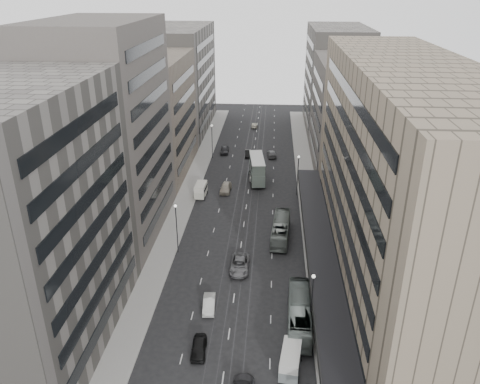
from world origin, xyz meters
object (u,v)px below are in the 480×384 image
(panel_van, at_px, (201,190))
(vw_microbus, at_px, (291,359))
(bus_far, at_px, (281,229))
(sedan_0, at_px, (199,347))
(sedan_1, at_px, (209,304))
(double_decker, at_px, (257,169))
(bus_near, at_px, (300,313))
(sedan_2, at_px, (240,265))

(panel_van, bearing_deg, vw_microbus, -67.57)
(bus_far, height_order, panel_van, bus_far)
(sedan_0, height_order, sedan_1, sedan_0)
(bus_far, relative_size, double_decker, 1.13)
(vw_microbus, bearing_deg, bus_near, 88.36)
(vw_microbus, xyz_separation_m, panel_van, (-16.41, 44.07, 0.05))
(bus_far, distance_m, sedan_2, 11.65)
(bus_far, xyz_separation_m, double_decker, (-4.85, 23.70, 1.30))
(vw_microbus, distance_m, panel_van, 47.03)
(sedan_0, bearing_deg, bus_near, 23.51)
(bus_far, xyz_separation_m, vw_microbus, (0.86, -29.04, -0.10))
(bus_near, distance_m, sedan_0, 13.04)
(double_decker, xyz_separation_m, sedan_1, (-4.53, -42.94, -2.15))
(vw_microbus, bearing_deg, bus_far, 99.58)
(panel_van, relative_size, sedan_0, 1.05)
(panel_van, height_order, sedan_0, panel_van)
(double_decker, distance_m, vw_microbus, 53.07)
(bus_near, bearing_deg, sedan_1, -8.14)
(sedan_0, distance_m, sedan_1, 7.92)
(double_decker, xyz_separation_m, sedan_2, (-1.22, -33.61, -2.03))
(sedan_1, bearing_deg, vw_microbus, -48.15)
(bus_far, bearing_deg, vw_microbus, 95.73)
(vw_microbus, xyz_separation_m, sedan_2, (-6.93, 19.12, -0.64))
(bus_near, height_order, sedan_1, bus_near)
(bus_far, height_order, double_decker, double_decker)
(panel_van, bearing_deg, double_decker, 41.02)
(bus_near, height_order, bus_far, bus_near)
(bus_far, height_order, sedan_0, bus_far)
(sedan_2, bearing_deg, double_decker, 88.55)
(double_decker, height_order, sedan_2, double_decker)
(panel_van, distance_m, sedan_2, 26.70)
(sedan_0, bearing_deg, double_decker, 81.79)
(bus_far, relative_size, sedan_1, 2.59)
(sedan_0, bearing_deg, bus_far, 67.74)
(bus_near, distance_m, sedan_2, 14.11)
(double_decker, height_order, sedan_0, double_decker)
(sedan_2, bearing_deg, sedan_0, -100.58)
(sedan_1, bearing_deg, sedan_0, -95.25)
(bus_near, distance_m, sedan_1, 11.75)
(sedan_2, bearing_deg, vw_microbus, -69.44)
(bus_near, height_order, vw_microbus, bus_near)
(panel_van, bearing_deg, sedan_1, -77.77)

